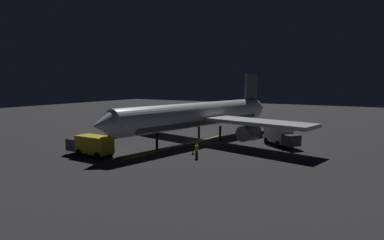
{
  "coord_description": "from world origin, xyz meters",
  "views": [
    {
      "loc": [
        -24.71,
        43.38,
        9.16
      ],
      "look_at": [
        0.0,
        2.0,
        3.5
      ],
      "focal_mm": 30.75,
      "sensor_mm": 36.0,
      "label": 1
    }
  ],
  "objects_px": {
    "traffic_cone_near_right": "(193,153)",
    "traffic_cone_near_left": "(185,144)",
    "baggage_truck": "(91,145)",
    "catering_truck": "(280,136)",
    "ground_crew_worker": "(197,151)",
    "airliner": "(201,115)"
  },
  "relations": [
    {
      "from": "baggage_truck",
      "to": "catering_truck",
      "type": "bearing_deg",
      "value": -134.57
    },
    {
      "from": "catering_truck",
      "to": "traffic_cone_near_right",
      "type": "height_order",
      "value": "catering_truck"
    },
    {
      "from": "airliner",
      "to": "ground_crew_worker",
      "type": "height_order",
      "value": "airliner"
    },
    {
      "from": "airliner",
      "to": "traffic_cone_near_right",
      "type": "bearing_deg",
      "value": 113.09
    },
    {
      "from": "ground_crew_worker",
      "to": "traffic_cone_near_left",
      "type": "relative_size",
      "value": 3.16
    },
    {
      "from": "baggage_truck",
      "to": "ground_crew_worker",
      "type": "relative_size",
      "value": 3.77
    },
    {
      "from": "traffic_cone_near_left",
      "to": "traffic_cone_near_right",
      "type": "relative_size",
      "value": 1.0
    },
    {
      "from": "airliner",
      "to": "ground_crew_worker",
      "type": "bearing_deg",
      "value": 116.51
    },
    {
      "from": "traffic_cone_near_left",
      "to": "airliner",
      "type": "bearing_deg",
      "value": -91.25
    },
    {
      "from": "ground_crew_worker",
      "to": "catering_truck",
      "type": "bearing_deg",
      "value": -116.94
    },
    {
      "from": "baggage_truck",
      "to": "catering_truck",
      "type": "distance_m",
      "value": 26.01
    },
    {
      "from": "traffic_cone_near_right",
      "to": "ground_crew_worker",
      "type": "bearing_deg",
      "value": 135.48
    },
    {
      "from": "baggage_truck",
      "to": "traffic_cone_near_left",
      "type": "relative_size",
      "value": 11.92
    },
    {
      "from": "baggage_truck",
      "to": "catering_truck",
      "type": "xyz_separation_m",
      "value": [
        -18.25,
        -18.53,
        0.01
      ]
    },
    {
      "from": "traffic_cone_near_right",
      "to": "traffic_cone_near_left",
      "type": "bearing_deg",
      "value": -47.97
    },
    {
      "from": "ground_crew_worker",
      "to": "traffic_cone_near_left",
      "type": "xyz_separation_m",
      "value": [
        5.27,
        -5.68,
        -0.64
      ]
    },
    {
      "from": "baggage_truck",
      "to": "traffic_cone_near_right",
      "type": "bearing_deg",
      "value": -146.15
    },
    {
      "from": "airliner",
      "to": "traffic_cone_near_left",
      "type": "bearing_deg",
      "value": 88.75
    },
    {
      "from": "airliner",
      "to": "ground_crew_worker",
      "type": "relative_size",
      "value": 21.41
    },
    {
      "from": "baggage_truck",
      "to": "traffic_cone_near_right",
      "type": "distance_m",
      "value": 12.64
    },
    {
      "from": "airliner",
      "to": "catering_truck",
      "type": "height_order",
      "value": "airliner"
    },
    {
      "from": "airliner",
      "to": "baggage_truck",
      "type": "height_order",
      "value": "airliner"
    }
  ]
}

